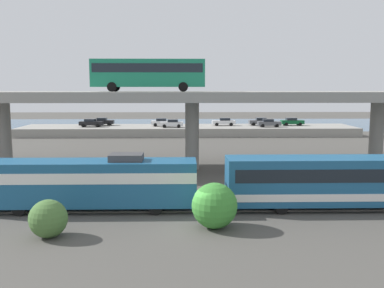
% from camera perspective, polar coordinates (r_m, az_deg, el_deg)
% --- Properties ---
extents(ground_plane, '(260.00, 260.00, 0.00)m').
position_cam_1_polar(ground_plane, '(28.35, 0.96, -10.90)').
color(ground_plane, '#4C4944').
extents(rail_strip_near, '(110.00, 0.12, 0.12)m').
position_cam_1_polar(rail_strip_near, '(31.45, 0.72, -8.92)').
color(rail_strip_near, '#59544C').
rests_on(rail_strip_near, ground_plane).
extents(rail_strip_far, '(110.00, 0.12, 0.12)m').
position_cam_1_polar(rail_strip_far, '(32.84, 0.63, -8.20)').
color(rail_strip_far, '#59544C').
rests_on(rail_strip_far, ground_plane).
extents(train_locomotive, '(16.39, 3.04, 4.18)m').
position_cam_1_polar(train_locomotive, '(32.47, -14.57, -4.76)').
color(train_locomotive, '#1E5984').
rests_on(train_locomotive, ground_plane).
extents(train_coach_lead, '(21.64, 3.04, 3.86)m').
position_cam_1_polar(train_coach_lead, '(34.60, 22.78, -4.39)').
color(train_coach_lead, '#1E5984').
rests_on(train_coach_lead, ground_plane).
extents(highway_overpass, '(96.00, 10.74, 8.49)m').
position_cam_1_polar(highway_overpass, '(46.91, 0.01, 5.93)').
color(highway_overpass, gray).
rests_on(highway_overpass, ground_plane).
extents(transit_bus_on_overpass, '(12.00, 2.68, 3.40)m').
position_cam_1_polar(transit_bus_on_overpass, '(46.84, -5.82, 9.42)').
color(transit_bus_on_overpass, '#197A56').
rests_on(transit_bus_on_overpass, highway_overpass).
extents(pier_parking_lot, '(62.89, 10.91, 1.60)m').
position_cam_1_polar(pier_parking_lot, '(82.29, -0.55, 1.81)').
color(pier_parking_lot, gray).
rests_on(pier_parking_lot, ground_plane).
extents(parked_car_0, '(4.12, 1.91, 1.50)m').
position_cam_1_polar(parked_car_0, '(85.59, -11.70, 2.93)').
color(parked_car_0, black).
rests_on(parked_car_0, pier_parking_lot).
extents(parked_car_1, '(4.20, 1.97, 1.50)m').
position_cam_1_polar(parked_car_1, '(82.61, -3.97, 2.91)').
color(parked_car_1, silver).
rests_on(parked_car_1, pier_parking_lot).
extents(parked_car_2, '(4.32, 1.95, 1.50)m').
position_cam_1_polar(parked_car_2, '(85.09, 9.00, 2.97)').
color(parked_car_2, '#515459').
rests_on(parked_car_2, pier_parking_lot).
extents(parked_car_3, '(4.33, 1.90, 1.50)m').
position_cam_1_polar(parked_car_3, '(85.92, 13.08, 2.91)').
color(parked_car_3, '#0C4C26').
rests_on(parked_car_3, pier_parking_lot).
extents(parked_car_4, '(4.47, 1.82, 1.50)m').
position_cam_1_polar(parked_car_4, '(83.62, 4.24, 2.97)').
color(parked_car_4, silver).
rests_on(parked_car_4, pier_parking_lot).
extents(parked_car_5, '(4.21, 1.93, 1.50)m').
position_cam_1_polar(parked_car_5, '(79.65, -2.67, 2.75)').
color(parked_car_5, silver).
rests_on(parked_car_5, pier_parking_lot).
extents(parked_car_6, '(4.32, 1.95, 1.50)m').
position_cam_1_polar(parked_car_6, '(82.95, -13.20, 2.75)').
color(parked_car_6, black).
rests_on(parked_car_6, pier_parking_lot).
extents(parked_car_7, '(4.28, 1.91, 1.50)m').
position_cam_1_polar(parked_car_7, '(81.86, 10.13, 2.77)').
color(parked_car_7, '#515459').
rests_on(parked_car_7, pier_parking_lot).
extents(harbor_water, '(140.00, 36.00, 0.01)m').
position_cam_1_polar(harbor_water, '(105.26, -0.71, 2.62)').
color(harbor_water, '#385B7A').
rests_on(harbor_water, ground_plane).
extents(shrub_left, '(2.31, 2.31, 2.31)m').
position_cam_1_polar(shrub_left, '(27.54, -18.47, -9.34)').
color(shrub_left, '#476F36').
rests_on(shrub_left, ground_plane).
extents(shrub_right, '(2.94, 2.94, 2.94)m').
position_cam_1_polar(shrub_right, '(27.77, 2.99, -8.14)').
color(shrub_right, '#3A8833').
rests_on(shrub_right, ground_plane).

